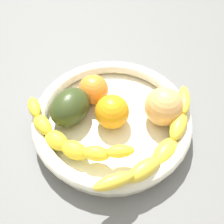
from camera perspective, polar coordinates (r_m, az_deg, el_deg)
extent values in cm
cube|color=slate|center=(57.17, 0.00, -4.05)|extent=(120.00, 120.00, 3.00)
cylinder|color=beige|center=(55.07, 0.00, -2.58)|extent=(27.14, 27.14, 2.11)
torus|color=beige|center=(53.20, 0.00, -1.16)|extent=(28.88, 28.88, 2.49)
ellipsoid|color=yellow|center=(53.56, -14.81, 0.88)|extent=(5.01, 3.11, 2.12)
ellipsoid|color=yellow|center=(51.82, -13.28, -2.44)|extent=(5.31, 4.46, 2.57)
ellipsoid|color=yellow|center=(50.46, -10.68, -5.44)|extent=(5.47, 5.39, 3.03)
ellipsoid|color=yellow|center=(48.99, -7.25, -7.38)|extent=(5.03, 5.55, 3.03)
ellipsoid|color=yellow|center=(47.51, -3.13, -8.03)|extent=(3.82, 5.20, 2.57)
ellipsoid|color=yellow|center=(46.76, 1.41, -7.65)|extent=(2.28, 4.72, 2.12)
ellipsoid|color=yellow|center=(43.81, 0.36, -13.30)|extent=(3.42, 6.68, 2.12)
ellipsoid|color=yellow|center=(46.27, 6.22, -11.00)|extent=(5.35, 6.89, 2.69)
ellipsoid|color=yellow|center=(49.62, 10.21, -7.71)|extent=(6.75, 6.87, 3.26)
ellipsoid|color=yellow|center=(51.54, 12.77, -2.54)|extent=(6.85, 5.59, 2.69)
ellipsoid|color=yellow|center=(53.95, 13.65, 2.68)|extent=(6.71, 3.73, 2.12)
sphere|color=orange|center=(51.58, 0.02, -0.19)|extent=(6.13, 6.13, 6.13)
sphere|color=orange|center=(55.53, -3.63, 4.36)|extent=(5.69, 5.69, 5.69)
sphere|color=#E5A65C|center=(52.76, 10.02, 1.05)|extent=(6.95, 6.95, 6.95)
ellipsoid|color=#303E1A|center=(52.94, -8.14, 0.98)|extent=(10.30, 10.14, 6.16)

